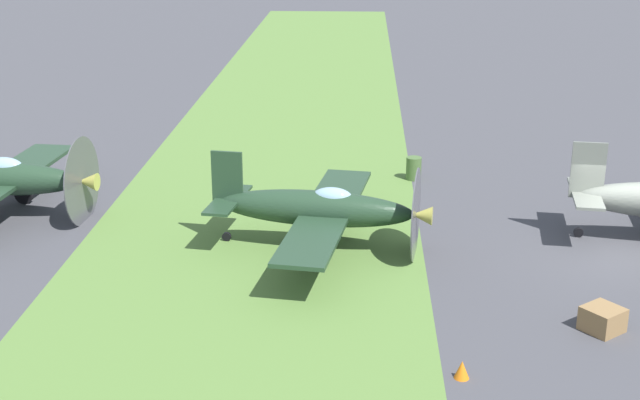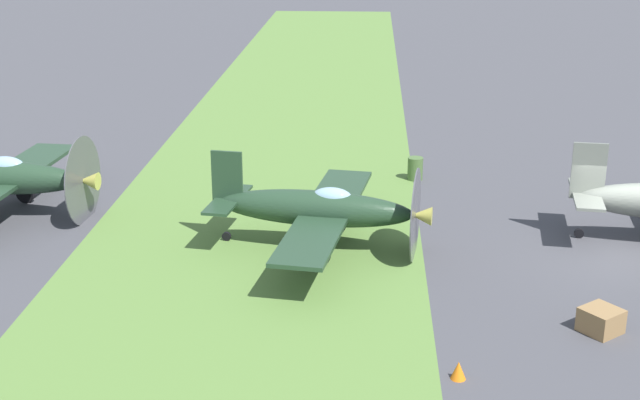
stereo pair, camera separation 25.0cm
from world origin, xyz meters
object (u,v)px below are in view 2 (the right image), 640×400
airplane_wingman (319,209)px  fuel_drum (415,169)px  runway_marker_cone (458,370)px  supply_crate (601,320)px

airplane_wingman → fuel_drum: airplane_wingman is taller
fuel_drum → runway_marker_cone: (15.15, 0.35, -0.23)m
supply_crate → runway_marker_cone: supply_crate is taller
fuel_drum → supply_crate: fuel_drum is taller
supply_crate → airplane_wingman: bearing=-124.9°
airplane_wingman → fuel_drum: bearing=163.8°
fuel_drum → runway_marker_cone: 15.15m
airplane_wingman → runway_marker_cone: bearing=33.6°
airplane_wingman → supply_crate: 9.26m
airplane_wingman → runway_marker_cone: size_ratio=20.30×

